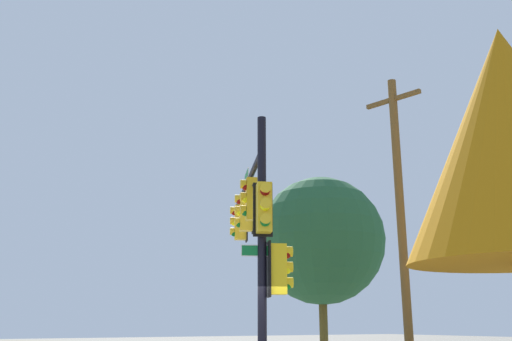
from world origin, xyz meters
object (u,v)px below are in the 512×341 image
object	(u,v)px
utility_pole	(401,219)
signal_pole_assembly	(255,224)
tree_far	(321,240)
tree_mid	(511,140)

from	to	relation	value
utility_pole	signal_pole_assembly	bearing A→B (deg)	77.93
utility_pole	tree_far	size ratio (longest dim) A/B	1.25
tree_mid	tree_far	size ratio (longest dim) A/B	1.12
tree_far	tree_mid	bearing A→B (deg)	165.62
utility_pole	tree_mid	world-z (taller)	utility_pole
signal_pole_assembly	tree_far	distance (m)	6.97
signal_pole_assembly	tree_mid	size ratio (longest dim) A/B	0.81
utility_pole	tree_far	distance (m)	5.41
signal_pole_assembly	tree_far	bearing A→B (deg)	-51.01
signal_pole_assembly	tree_far	size ratio (longest dim) A/B	0.91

